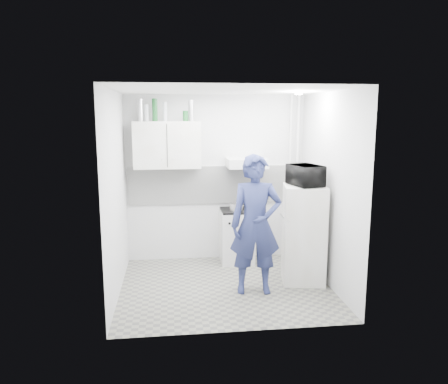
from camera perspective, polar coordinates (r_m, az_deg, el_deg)
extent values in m
plane|color=slate|center=(6.05, 0.20, -12.24)|extent=(2.80, 2.80, 0.00)
plane|color=white|center=(5.60, 0.21, 13.16)|extent=(2.80, 2.80, 0.00)
plane|color=silver|center=(6.91, -1.09, 1.78)|extent=(2.80, 0.00, 2.80)
plane|color=silver|center=(5.69, -13.94, -0.34)|extent=(0.00, 2.60, 2.60)
plane|color=silver|center=(6.02, 13.55, 0.25)|extent=(0.00, 2.60, 2.60)
imported|color=navy|center=(5.63, 4.15, -4.29)|extent=(0.70, 0.49, 1.81)
cube|color=silver|center=(6.89, 1.66, -5.84)|extent=(0.51, 0.51, 0.81)
cube|color=white|center=(6.14, 10.38, -5.41)|extent=(0.65, 0.65, 1.35)
cube|color=black|center=(6.79, 1.68, -2.42)|extent=(0.49, 0.49, 0.03)
cylinder|color=silver|center=(6.71, 1.63, -1.95)|extent=(0.20, 0.20, 0.11)
imported|color=black|center=(5.98, 10.63, 2.15)|extent=(0.58, 0.46, 0.28)
cylinder|color=silver|center=(6.64, -10.87, 10.46)|extent=(0.08, 0.08, 0.32)
cylinder|color=#B2B7BC|center=(6.64, -10.10, 10.14)|extent=(0.06, 0.06, 0.24)
cylinder|color=#144C1E|center=(6.63, -9.02, 10.55)|extent=(0.08, 0.08, 0.33)
cylinder|color=#B2B7BC|center=(6.63, -7.72, 10.36)|extent=(0.06, 0.06, 0.28)
cylinder|color=#144C1E|center=(6.63, -5.05, 9.86)|extent=(0.08, 0.08, 0.15)
cylinder|color=silver|center=(6.63, -4.33, 10.55)|extent=(0.08, 0.08, 0.31)
cube|color=white|center=(6.64, -7.43, 6.13)|extent=(1.00, 0.35, 0.70)
cube|color=silver|center=(6.69, 2.97, 3.83)|extent=(0.60, 0.50, 0.14)
cube|color=white|center=(6.91, -1.07, 0.94)|extent=(2.74, 0.03, 0.60)
cylinder|color=silver|center=(7.08, 9.51, 1.85)|extent=(0.05, 0.05, 2.60)
cylinder|color=silver|center=(7.05, 8.57, 1.84)|extent=(0.04, 0.04, 2.60)
cylinder|color=white|center=(6.00, 9.71, 12.54)|extent=(0.10, 0.10, 0.02)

